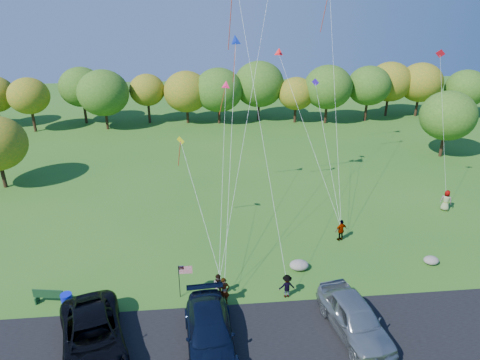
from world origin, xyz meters
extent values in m
plane|color=#29611B|center=(0.00, 0.00, 0.00)|extent=(140.00, 140.00, 0.00)
cube|color=black|center=(0.00, -4.00, 0.03)|extent=(44.00, 6.00, 0.06)
cylinder|color=#3A2515|center=(-29.35, 38.07, 1.50)|extent=(0.36, 0.36, 2.99)
ellipsoid|color=#2B5717|center=(-29.35, 38.07, 5.03)|extent=(6.27, 6.27, 5.64)
cylinder|color=#3A2515|center=(-25.02, 36.98, 1.59)|extent=(0.36, 0.36, 3.17)
ellipsoid|color=#436A1A|center=(-25.02, 36.98, 5.13)|extent=(6.03, 6.03, 5.42)
cylinder|color=#3A2515|center=(-20.12, 39.41, 1.29)|extent=(0.36, 0.36, 2.59)
ellipsoid|color=#436A1A|center=(-20.12, 39.41, 4.78)|extent=(6.74, 6.74, 6.06)
cylinder|color=#3A2515|center=(-15.26, 37.73, 1.41)|extent=(0.36, 0.36, 2.83)
ellipsoid|color=#436A1A|center=(-15.26, 37.73, 4.68)|extent=(5.72, 5.72, 5.15)
cylinder|color=#3A2515|center=(-10.36, 39.41, 1.25)|extent=(0.36, 0.36, 2.50)
ellipsoid|color=#436A1A|center=(-10.36, 39.41, 4.13)|extent=(5.02, 5.02, 4.52)
cylinder|color=#3A2515|center=(-4.75, 36.82, 1.43)|extent=(0.36, 0.36, 2.87)
ellipsoid|color=#436A1A|center=(-4.75, 36.82, 4.73)|extent=(5.72, 5.72, 5.15)
cylinder|color=#3A2515|center=(0.68, 39.87, 1.41)|extent=(0.36, 0.36, 2.83)
ellipsoid|color=#2B5717|center=(0.68, 39.87, 4.90)|extent=(6.37, 6.37, 5.73)
cylinder|color=#3A2515|center=(5.50, 39.60, 1.18)|extent=(0.36, 0.36, 2.35)
ellipsoid|color=#2B5717|center=(5.50, 39.60, 3.96)|extent=(4.94, 4.94, 4.44)
cylinder|color=#3A2515|center=(9.58, 38.85, 1.28)|extent=(0.36, 0.36, 2.56)
ellipsoid|color=#2B5717|center=(9.58, 38.85, 4.41)|extent=(5.70, 5.70, 5.13)
cylinder|color=#3A2515|center=(15.28, 38.04, 1.37)|extent=(0.36, 0.36, 2.73)
ellipsoid|color=#2B5717|center=(15.28, 38.04, 4.29)|extent=(4.80, 4.80, 4.32)
cylinder|color=#3A2515|center=(20.55, 38.39, 1.32)|extent=(0.36, 0.36, 2.64)
ellipsoid|color=#436A1A|center=(20.55, 38.39, 4.70)|extent=(6.34, 6.34, 5.70)
cylinder|color=#3A2515|center=(24.56, 38.84, 1.25)|extent=(0.36, 0.36, 2.50)
ellipsoid|color=#2B5717|center=(24.56, 38.84, 4.22)|extent=(5.28, 5.28, 4.75)
cylinder|color=#3A2515|center=(30.30, 37.96, 1.54)|extent=(0.36, 0.36, 3.08)
ellipsoid|color=#436A1A|center=(30.30, 37.96, 5.25)|extent=(6.69, 6.69, 6.02)
cylinder|color=#3A2515|center=(34.82, 37.42, 1.47)|extent=(0.36, 0.36, 2.95)
ellipsoid|color=#2B5717|center=(34.82, 37.42, 5.18)|extent=(6.88, 6.88, 6.19)
cylinder|color=#3A2515|center=(-22.00, 18.00, 1.30)|extent=(0.36, 0.36, 2.60)
cylinder|color=#3A2515|center=(24.00, 22.00, 1.40)|extent=(0.36, 0.36, 2.80)
ellipsoid|color=#2B5717|center=(24.00, 22.00, 4.75)|extent=(6.00, 6.00, 5.40)
imported|color=black|center=(-9.08, -3.84, 0.99)|extent=(4.83, 7.27, 1.86)
imported|color=black|center=(-3.08, -4.11, 0.95)|extent=(2.87, 6.29, 1.79)
imported|color=#91979A|center=(4.78, -3.85, 1.04)|extent=(3.26, 6.08, 1.97)
imported|color=#4C4C59|center=(-2.11, -0.80, 0.91)|extent=(0.73, 0.54, 1.82)
imported|color=#4C4C59|center=(-2.40, -0.12, 0.81)|extent=(0.84, 0.68, 1.62)
imported|color=#4C4C59|center=(1.73, -0.49, 0.77)|extent=(1.03, 0.63, 1.55)
imported|color=#4C4C59|center=(7.06, 5.56, 0.86)|extent=(1.08, 0.70, 1.71)
imported|color=#4C4C59|center=(17.48, 9.42, 0.92)|extent=(1.07, 0.98, 1.84)
cube|color=#14381C|center=(-12.58, 0.40, 0.43)|extent=(1.85, 0.43, 0.06)
cube|color=#14381C|center=(-12.58, 0.21, 0.74)|extent=(1.84, 0.37, 0.57)
cube|color=#14381C|center=(-13.35, 0.40, 0.22)|extent=(0.16, 0.47, 0.43)
cube|color=#14381C|center=(-11.80, 0.40, 0.22)|extent=(0.16, 0.47, 0.43)
cylinder|color=#0C18BD|center=(-11.38, -0.25, 0.49)|extent=(0.66, 0.66, 0.99)
cylinder|color=black|center=(-4.78, 0.10, 1.15)|extent=(0.05, 0.05, 2.29)
cube|color=red|center=(-4.37, 0.10, 1.97)|extent=(0.83, 0.55, 0.02)
cube|color=navy|center=(-4.62, 0.11, 2.14)|extent=(0.33, 0.02, 0.26)
ellipsoid|color=gray|center=(3.13, 2.21, 0.33)|extent=(1.30, 1.02, 0.65)
ellipsoid|color=slate|center=(12.34, 1.97, 0.27)|extent=(1.04, 0.87, 0.54)
cone|color=#1330C3|center=(-0.36, 10.66, 13.97)|extent=(0.96, 0.65, 0.85)
cone|color=red|center=(3.31, 13.46, 12.76)|extent=(0.89, 0.63, 0.72)
cube|color=red|center=(15.08, 10.33, 12.95)|extent=(0.62, 0.36, 0.66)
cube|color=yellow|center=(-4.55, 7.13, 7.77)|extent=(0.54, 0.51, 0.68)
cube|color=#3713BF|center=(7.34, 16.58, 9.75)|extent=(0.56, 0.54, 0.73)
cone|color=#D50F46|center=(-0.98, 13.18, 10.29)|extent=(0.86, 0.58, 0.75)
camera|label=1|loc=(-3.16, -21.32, 17.23)|focal=32.00mm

